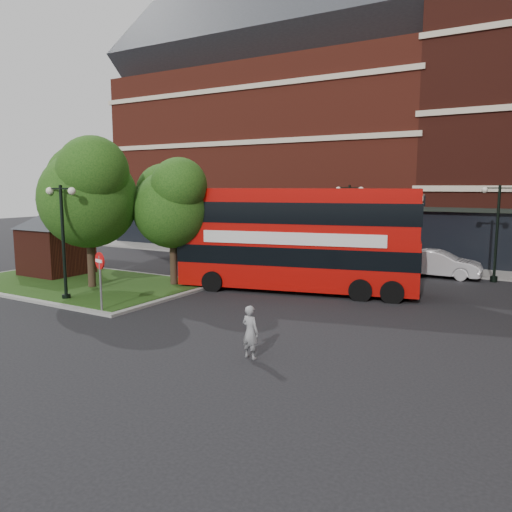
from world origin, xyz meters
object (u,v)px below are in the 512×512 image
Objects in this scene: woman at (250,332)px; car_white at (438,264)px; bus at (297,233)px; car_silver at (254,246)px.

car_white is at bearing -86.88° from woman.
woman is at bearing -85.56° from bus.
car_silver is (-7.55, 8.75, -2.04)m from bus.
car_silver is at bearing 82.30° from car_white.
car_silver is at bearing -49.11° from woman.
car_silver is 12.71m from car_white.
car_white is (2.08, 16.37, -0.05)m from woman.
bus is 2.55× the size of car_white.
car_white is (12.62, -1.50, -0.02)m from car_silver.
woman is 0.35× the size of car_silver.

